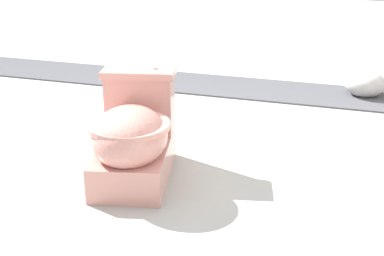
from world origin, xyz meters
TOP-DOWN VIEW (x-y plane):
  - ground_plane at (0.00, 0.00)m, footprint 14.00×14.00m
  - gravel_strip at (-1.40, 0.50)m, footprint 0.56×8.00m
  - toilet at (0.29, 0.15)m, footprint 0.70×0.50m
  - boulder_near at (-1.48, 1.21)m, footprint 0.30×0.31m

SIDE VIEW (x-z plane):
  - ground_plane at x=0.00m, z-range 0.00..0.00m
  - gravel_strip at x=-1.40m, z-range 0.00..0.01m
  - boulder_near at x=-1.48m, z-range 0.00..0.19m
  - toilet at x=0.29m, z-range -0.04..0.48m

